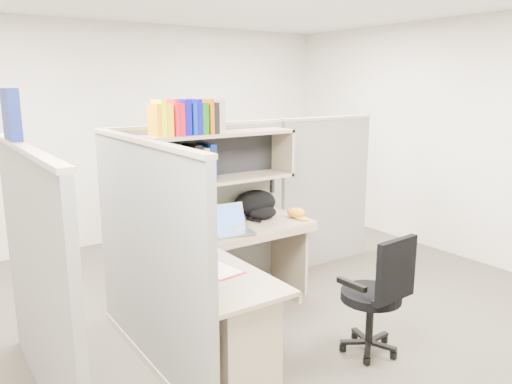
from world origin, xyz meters
TOP-DOWN VIEW (x-y plane):
  - ground at (0.00, 0.00)m, footprint 6.00×6.00m
  - room_shell at (0.00, 0.00)m, footprint 6.00×6.00m
  - cubicle at (-0.37, 0.45)m, footprint 3.79×1.84m
  - desk at (-0.41, -0.29)m, footprint 1.74×1.75m
  - laptop at (0.02, 0.38)m, footprint 0.37×0.37m
  - backpack at (0.50, 0.69)m, footprint 0.48×0.39m
  - orange_cap at (0.80, 0.49)m, footprint 0.17×0.20m
  - snack_canister at (-0.54, -0.15)m, footprint 0.11×0.11m
  - tissue_box at (-0.74, -0.41)m, footprint 0.14×0.14m
  - mouse at (0.08, 0.40)m, footprint 0.10×0.09m
  - paper_cup at (-0.02, 0.71)m, footprint 0.08×0.08m
  - book_stack at (0.24, 0.78)m, footprint 0.22×0.27m
  - loose_paper at (-0.51, -0.28)m, footprint 0.24×0.30m
  - task_chair at (0.52, -0.78)m, footprint 0.50×0.46m

SIDE VIEW (x-z plane):
  - ground at x=0.00m, z-range 0.00..0.00m
  - task_chair at x=0.52m, z-range -0.14..0.80m
  - desk at x=-0.41m, z-range 0.07..0.80m
  - loose_paper at x=-0.51m, z-range 0.73..0.73m
  - mouse at x=0.08m, z-range 0.73..0.76m
  - orange_cap at x=0.80m, z-range 0.73..0.82m
  - paper_cup at x=-0.02m, z-range 0.73..0.84m
  - snack_canister at x=-0.54m, z-range 0.73..0.84m
  - book_stack at x=0.24m, z-range 0.73..0.85m
  - tissue_box at x=-0.74m, z-range 0.73..0.91m
  - laptop at x=0.02m, z-range 0.73..0.97m
  - backpack at x=0.50m, z-range 0.73..0.99m
  - cubicle at x=-0.37m, z-range -0.07..1.88m
  - room_shell at x=0.00m, z-range -1.38..4.62m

